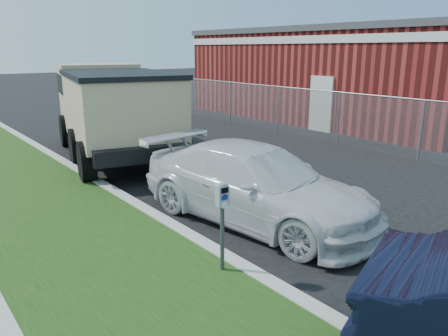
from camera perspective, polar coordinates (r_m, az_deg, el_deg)
ground at (r=9.01m, az=11.06°, el=-6.02°), size 120.00×120.00×0.00m
chainlink_fence at (r=17.68m, az=7.00°, el=8.78°), size 0.06×30.06×30.00m
brick_building at (r=22.82m, az=16.22°, el=11.92°), size 9.20×14.20×4.17m
parking_meter at (r=6.13m, az=-0.23°, el=-5.15°), size 0.19×0.14×1.33m
white_wagon at (r=8.42m, az=4.02°, el=-2.04°), size 2.81×5.27×1.45m
dump_truck at (r=13.98m, az=-14.43°, el=7.87°), size 4.11×7.38×2.74m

